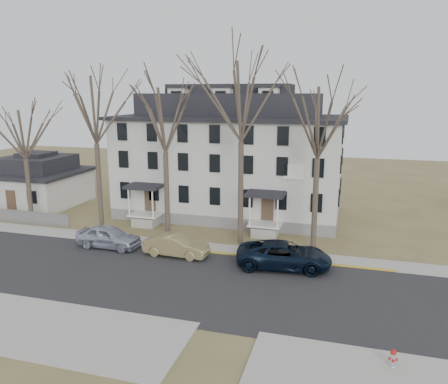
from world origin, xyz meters
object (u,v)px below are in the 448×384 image
(car_tan, at_px, (176,246))
(boarding_house, at_px, (231,158))
(tree_bungalow, at_px, (23,131))
(tree_center, at_px, (242,96))
(tree_mid_right, at_px, (319,118))
(fire_hydrant, at_px, (393,359))
(small_house, at_px, (39,183))
(tree_far_left, at_px, (94,105))
(bicycle_left, at_px, (145,221))
(car_navy, at_px, (284,256))
(tree_mid_left, at_px, (164,116))
(car_silver, at_px, (109,237))

(car_tan, bearing_deg, boarding_house, -1.09)
(tree_bungalow, bearing_deg, tree_center, 0.00)
(tree_mid_right, height_order, fire_hydrant, tree_mid_right)
(small_house, height_order, tree_center, tree_center)
(boarding_house, height_order, tree_far_left, tree_far_left)
(bicycle_left, height_order, fire_hydrant, bicycle_left)
(car_navy, height_order, bicycle_left, car_navy)
(car_tan, distance_m, car_navy, 7.60)
(car_navy, relative_size, fire_hydrant, 7.22)
(car_navy, bearing_deg, tree_far_left, 69.71)
(tree_far_left, xyz_separation_m, tree_bungalow, (-7.00, 0.00, -2.22))
(tree_mid_left, bearing_deg, tree_mid_right, 0.00)
(tree_far_left, xyz_separation_m, tree_center, (12.00, 0.00, 0.74))
(tree_center, bearing_deg, tree_mid_right, 0.00)
(tree_mid_right, distance_m, tree_bungalow, 24.54)
(small_house, relative_size, car_navy, 1.41)
(small_house, xyz_separation_m, bicycle_left, (13.98, -4.05, -1.80))
(tree_far_left, distance_m, tree_mid_right, 17.52)
(car_silver, bearing_deg, tree_bungalow, 71.08)
(small_house, relative_size, tree_center, 0.59)
(car_navy, xyz_separation_m, bicycle_left, (-12.96, 6.10, -0.40))
(tree_mid_right, height_order, car_silver, tree_mid_right)
(boarding_house, height_order, bicycle_left, boarding_house)
(small_house, height_order, tree_mid_left, tree_mid_left)
(tree_mid_left, bearing_deg, fire_hydrant, -40.22)
(tree_center, bearing_deg, tree_mid_left, 180.00)
(car_silver, height_order, car_tan, car_silver)
(tree_mid_left, relative_size, car_navy, 2.07)
(car_silver, bearing_deg, tree_center, -66.54)
(tree_mid_left, bearing_deg, tree_bungalow, 180.00)
(boarding_house, distance_m, car_tan, 12.93)
(tree_bungalow, bearing_deg, car_tan, -14.29)
(car_silver, distance_m, fire_hydrant, 21.42)
(car_navy, bearing_deg, tree_mid_right, -28.00)
(tree_center, bearing_deg, tree_far_left, 180.00)
(boarding_house, bearing_deg, small_house, -174.41)
(tree_far_left, height_order, fire_hydrant, tree_far_left)
(small_house, xyz_separation_m, tree_center, (23.00, -6.20, 8.84))
(tree_bungalow, bearing_deg, tree_mid_left, 0.00)
(tree_mid_left, height_order, car_navy, tree_mid_left)
(boarding_house, bearing_deg, tree_mid_right, -43.81)
(boarding_house, height_order, tree_mid_left, tree_mid_left)
(car_silver, bearing_deg, tree_mid_left, -39.18)
(car_silver, relative_size, bicycle_left, 2.81)
(tree_bungalow, relative_size, car_silver, 2.22)
(bicycle_left, bearing_deg, car_navy, -117.64)
(small_house, distance_m, car_navy, 28.81)
(fire_hydrant, bearing_deg, boarding_house, 120.84)
(bicycle_left, bearing_deg, tree_bungalow, 99.70)
(tree_center, bearing_deg, bicycle_left, 166.62)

